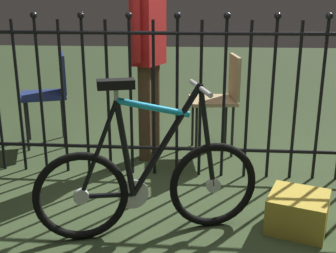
# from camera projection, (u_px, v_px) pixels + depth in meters

# --- Properties ---
(ground_plane) EXTENTS (20.00, 20.00, 0.00)m
(ground_plane) POSITION_uv_depth(u_px,v_px,m) (178.00, 219.00, 2.71)
(ground_plane) COLOR #314125
(iron_fence) EXTENTS (4.43, 0.07, 1.32)m
(iron_fence) POSITION_uv_depth(u_px,v_px,m) (175.00, 93.00, 3.22)
(iron_fence) COLOR black
(iron_fence) RESTS_ON ground
(bicycle) EXTENTS (1.28, 0.48, 0.93)m
(bicycle) POSITION_uv_depth(u_px,v_px,m) (149.00, 182.00, 2.47)
(bicycle) COLOR black
(bicycle) RESTS_ON ground
(chair_tan) EXTENTS (0.45, 0.44, 0.88)m
(chair_tan) POSITION_uv_depth(u_px,v_px,m) (222.00, 93.00, 3.77)
(chair_tan) COLOR black
(chair_tan) RESTS_ON ground
(chair_navy) EXTENTS (0.53, 0.53, 0.86)m
(chair_navy) POSITION_uv_depth(u_px,v_px,m) (52.00, 89.00, 3.99)
(chair_navy) COLOR black
(chair_navy) RESTS_ON ground
(person_visitor) EXTENTS (0.28, 0.45, 1.63)m
(person_visitor) POSITION_uv_depth(u_px,v_px,m) (149.00, 46.00, 3.51)
(person_visitor) COLOR #4C3823
(person_visitor) RESTS_ON ground
(display_crate) EXTENTS (0.43, 0.43, 0.22)m
(display_crate) POSITION_uv_depth(u_px,v_px,m) (298.00, 212.00, 2.58)
(display_crate) COLOR #B29933
(display_crate) RESTS_ON ground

